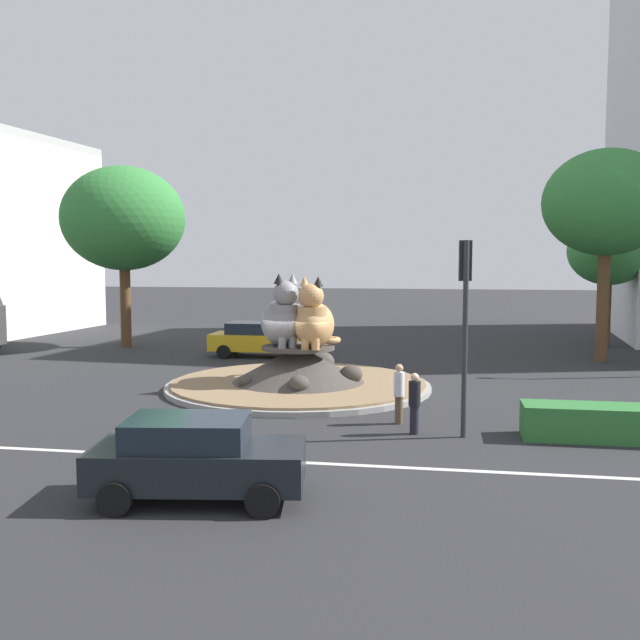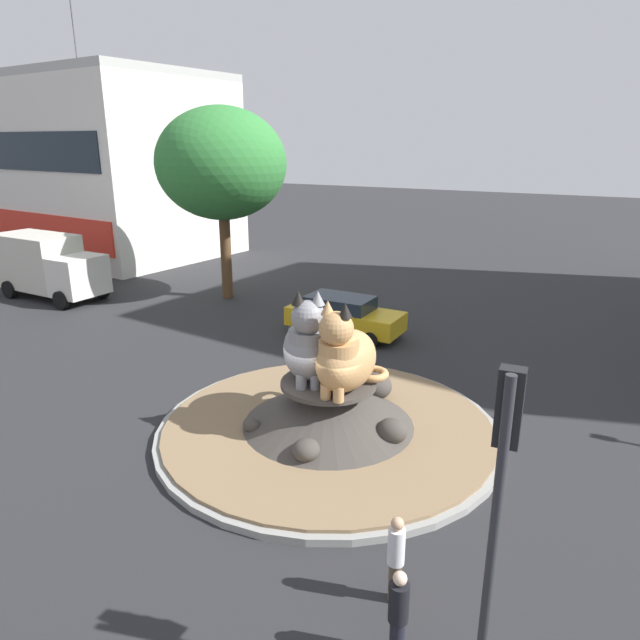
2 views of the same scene
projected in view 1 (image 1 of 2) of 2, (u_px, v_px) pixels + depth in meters
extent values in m
plane|color=#28282B|center=(298.00, 389.00, 25.42)|extent=(160.00, 160.00, 0.00)
cube|color=silver|center=(223.00, 459.00, 16.60)|extent=(112.00, 0.20, 0.01)
cylinder|color=gray|center=(298.00, 386.00, 25.41)|extent=(9.46, 9.46, 0.18)
cylinder|color=#846B4C|center=(298.00, 382.00, 25.40)|extent=(9.08, 9.08, 0.08)
cone|color=#423D38|center=(298.00, 364.00, 25.34)|extent=(4.73, 4.73, 1.27)
cylinder|color=#423D38|center=(298.00, 348.00, 25.29)|extent=(2.60, 2.60, 0.12)
ellipsoid|color=#423D38|center=(351.00, 374.00, 24.95)|extent=(0.81, 0.75, 0.65)
ellipsoid|color=#423D38|center=(321.00, 362.00, 27.38)|extent=(1.00, 0.99, 0.80)
ellipsoid|color=#423D38|center=(272.00, 369.00, 26.92)|extent=(0.51, 0.44, 0.41)
ellipsoid|color=#423D38|center=(245.00, 381.00, 24.25)|extent=(0.51, 0.37, 0.41)
ellipsoid|color=#423D38|center=(299.00, 383.00, 23.42)|extent=(0.69, 0.71, 0.55)
ellipsoid|color=gray|center=(282.00, 323.00, 25.38)|extent=(2.30, 2.66, 1.64)
cylinder|color=gray|center=(285.00, 319.00, 24.93)|extent=(1.43, 1.43, 1.02)
sphere|color=gray|center=(286.00, 294.00, 24.70)|extent=(0.90, 0.90, 0.90)
torus|color=gray|center=(285.00, 338.00, 26.42)|extent=(1.01, 1.01, 0.20)
cone|color=gray|center=(293.00, 278.00, 24.72)|extent=(0.50, 0.50, 0.37)
cone|color=black|center=(279.00, 279.00, 24.58)|extent=(0.50, 0.50, 0.37)
cylinder|color=gray|center=(293.00, 342.00, 24.71)|extent=(0.29, 0.29, 0.41)
cylinder|color=gray|center=(282.00, 343.00, 24.60)|extent=(0.29, 0.29, 0.41)
ellipsoid|color=tan|center=(314.00, 325.00, 24.93)|extent=(1.39, 2.18, 1.58)
cylinder|color=tan|center=(312.00, 321.00, 24.49)|extent=(1.03, 1.03, 0.99)
sphere|color=tan|center=(311.00, 296.00, 24.26)|extent=(0.87, 0.87, 0.87)
torus|color=tan|center=(328.00, 340.00, 25.80)|extent=(1.01, 1.01, 0.20)
cone|color=black|center=(318.00, 281.00, 24.17)|extent=(0.36, 0.36, 0.36)
cone|color=tan|center=(304.00, 281.00, 24.25)|extent=(0.36, 0.36, 0.36)
cylinder|color=tan|center=(315.00, 344.00, 24.18)|extent=(0.28, 0.28, 0.40)
cylinder|color=tan|center=(305.00, 344.00, 24.24)|extent=(0.28, 0.28, 0.40)
cylinder|color=#2D2D33|center=(465.00, 340.00, 18.35)|extent=(0.14, 0.14, 5.14)
cube|color=black|center=(465.00, 261.00, 18.38)|extent=(0.34, 0.27, 1.05)
sphere|color=red|center=(465.00, 248.00, 18.43)|extent=(0.18, 0.18, 0.18)
sphere|color=#392706|center=(465.00, 261.00, 18.46)|extent=(0.18, 0.18, 0.18)
sphere|color=black|center=(465.00, 273.00, 18.49)|extent=(0.18, 0.18, 0.18)
cube|color=#2D7033|center=(611.00, 423.00, 18.21)|extent=(4.44, 1.20, 0.90)
cylinder|color=brown|center=(126.00, 307.00, 37.00)|extent=(0.55, 0.55, 4.16)
ellipsoid|color=#337F38|center=(123.00, 218.00, 36.59)|extent=(6.31, 6.31, 5.36)
cylinder|color=brown|center=(603.00, 307.00, 31.85)|extent=(0.54, 0.54, 4.90)
ellipsoid|color=#337F38|center=(606.00, 202.00, 31.44)|extent=(5.55, 5.55, 4.72)
cylinder|color=brown|center=(607.00, 315.00, 37.39)|extent=(0.38, 0.38, 3.33)
ellipsoid|color=#3D8E42|center=(609.00, 251.00, 37.09)|extent=(4.26, 4.26, 3.62)
cylinder|color=black|center=(414.00, 420.00, 18.88)|extent=(0.24, 0.24, 0.76)
cylinder|color=black|center=(415.00, 394.00, 18.81)|extent=(0.32, 0.32, 0.66)
sphere|color=beige|center=(415.00, 377.00, 18.77)|extent=(0.22, 0.22, 0.22)
cylinder|color=brown|center=(399.00, 410.00, 20.04)|extent=(0.23, 0.23, 0.79)
cylinder|color=silver|center=(399.00, 384.00, 19.97)|extent=(0.30, 0.30, 0.69)
sphere|color=tan|center=(399.00, 368.00, 19.93)|extent=(0.23, 0.23, 0.23)
cube|color=black|center=(198.00, 465.00, 13.75)|extent=(4.31, 2.40, 0.75)
cube|color=#19232D|center=(187.00, 432.00, 13.70)|extent=(2.50, 1.93, 0.54)
cylinder|color=black|center=(272.00, 470.00, 14.67)|extent=(0.66, 0.31, 0.64)
cylinder|color=black|center=(263.00, 500.00, 12.83)|extent=(0.66, 0.31, 0.64)
cylinder|color=black|center=(143.00, 469.00, 14.74)|extent=(0.66, 0.31, 0.64)
cylinder|color=black|center=(115.00, 499.00, 12.91)|extent=(0.66, 0.31, 0.64)
cube|color=gold|center=(262.00, 342.00, 33.45)|extent=(4.81, 1.93, 0.77)
cube|color=#19232D|center=(257.00, 328.00, 33.43)|extent=(2.70, 1.69, 0.53)
cylinder|color=black|center=(299.00, 348.00, 34.14)|extent=(0.64, 0.22, 0.64)
cylinder|color=black|center=(290.00, 353.00, 32.28)|extent=(0.64, 0.22, 0.64)
cylinder|color=black|center=(236.00, 347.00, 34.68)|extent=(0.64, 0.22, 0.64)
cylinder|color=black|center=(224.00, 352.00, 32.82)|extent=(0.64, 0.22, 0.64)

